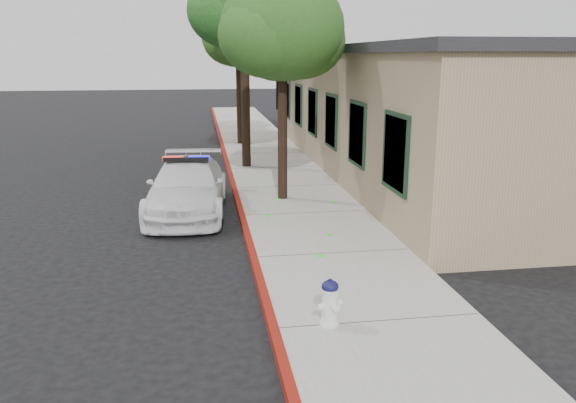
# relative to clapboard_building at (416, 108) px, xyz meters

# --- Properties ---
(ground) EXTENTS (120.00, 120.00, 0.00)m
(ground) POSITION_rel_clapboard_building_xyz_m (-6.69, -9.00, -2.13)
(ground) COLOR black
(ground) RESTS_ON ground
(sidewalk) EXTENTS (3.20, 60.00, 0.15)m
(sidewalk) POSITION_rel_clapboard_building_xyz_m (-5.09, -6.00, -2.05)
(sidewalk) COLOR gray
(sidewalk) RESTS_ON ground
(red_curb) EXTENTS (0.14, 60.00, 0.16)m
(red_curb) POSITION_rel_clapboard_building_xyz_m (-6.63, -6.00, -2.05)
(red_curb) COLOR maroon
(red_curb) RESTS_ON ground
(clapboard_building) EXTENTS (7.30, 20.89, 4.24)m
(clapboard_building) POSITION_rel_clapboard_building_xyz_m (0.00, 0.00, 0.00)
(clapboard_building) COLOR tan
(clapboard_building) RESTS_ON ground
(police_car) EXTENTS (2.23, 4.78, 1.47)m
(police_car) POSITION_rel_clapboard_building_xyz_m (-7.95, -4.98, -1.45)
(police_car) COLOR silver
(police_car) RESTS_ON ground
(fire_hydrant) EXTENTS (0.40, 0.35, 0.70)m
(fire_hydrant) POSITION_rel_clapboard_building_xyz_m (-5.82, -12.01, -1.63)
(fire_hydrant) COLOR white
(fire_hydrant) RESTS_ON sidewalk
(street_tree_near) EXTENTS (3.36, 3.18, 5.82)m
(street_tree_near) POSITION_rel_clapboard_building_xyz_m (-5.39, -4.41, 2.36)
(street_tree_near) COLOR black
(street_tree_near) RESTS_ON sidewalk
(street_tree_mid) EXTENTS (3.79, 3.69, 6.98)m
(street_tree_mid) POSITION_rel_clapboard_building_xyz_m (-5.98, 0.45, 3.28)
(street_tree_mid) COLOR black
(street_tree_mid) RESTS_ON sidewalk
(street_tree_far) EXTENTS (3.27, 3.20, 5.96)m
(street_tree_far) POSITION_rel_clapboard_building_xyz_m (-5.77, 5.82, 2.50)
(street_tree_far) COLOR black
(street_tree_far) RESTS_ON sidewalk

